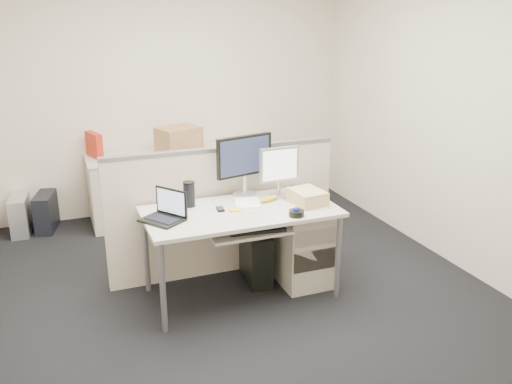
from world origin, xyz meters
name	(u,v)px	position (x,y,z in m)	size (l,w,h in m)	color
floor	(241,294)	(0.00, 0.00, -0.01)	(4.00, 4.50, 0.01)	black
wall_back	(172,91)	(0.00, 2.25, 1.35)	(4.00, 0.02, 2.70)	beige
wall_front	(441,250)	(0.00, -2.25, 1.35)	(4.00, 0.02, 2.70)	beige
wall_right	(457,114)	(2.00, 0.00, 1.35)	(0.02, 4.50, 2.70)	beige
desk	(241,218)	(0.00, 0.00, 0.66)	(1.50, 0.75, 0.73)	beige
keyboard_tray	(249,231)	(0.00, -0.18, 0.62)	(0.62, 0.32, 0.02)	beige
drawer_pedestal	(300,245)	(0.55, 0.05, 0.33)	(0.40, 0.55, 0.65)	#B2AF98
cubicle_partition	(223,212)	(0.00, 0.45, 0.55)	(2.00, 0.06, 1.10)	beige
back_counter	(183,185)	(0.00, 1.93, 0.36)	(2.00, 0.60, 0.72)	#B2AF98
monitor_main	(244,166)	(0.15, 0.32, 0.99)	(0.51, 0.20, 0.51)	black
monitor_small	(279,173)	(0.40, 0.18, 0.94)	(0.34, 0.17, 0.42)	#B7B7BC
laptop	(161,207)	(-0.62, -0.02, 0.84)	(0.30, 0.22, 0.22)	black
trackball	(296,213)	(0.35, -0.28, 0.75)	(0.12, 0.12, 0.04)	black
desk_phone	(306,194)	(0.60, 0.07, 0.76)	(0.21, 0.18, 0.07)	black
paper_stack	(247,203)	(0.10, 0.12, 0.74)	(0.20, 0.25, 0.01)	white
sticky_pad	(235,210)	(-0.05, 0.00, 0.74)	(0.08, 0.08, 0.01)	gold
travel_mug	(189,195)	(-0.35, 0.22, 0.83)	(0.09, 0.09, 0.19)	black
banana	(269,199)	(0.28, 0.10, 0.75)	(0.19, 0.05, 0.04)	yellow
cellphone	(220,209)	(-0.15, 0.05, 0.74)	(0.05, 0.10, 0.01)	black
manila_folders	(307,197)	(0.55, -0.05, 0.78)	(0.23, 0.29, 0.11)	#CFB976
keyboard	(257,229)	(0.05, -0.22, 0.64)	(0.43, 0.15, 0.02)	black
pc_tower_desk	(255,255)	(0.20, 0.20, 0.22)	(0.19, 0.47, 0.44)	black
pc_tower_spare_dark	(46,212)	(-1.45, 2.03, 0.20)	(0.17, 0.42, 0.39)	black
pc_tower_spare_silver	(20,215)	(-1.70, 2.03, 0.20)	(0.17, 0.43, 0.40)	#B7B7BC
cardboard_box_left	(179,142)	(-0.05, 1.81, 0.88)	(0.42, 0.32, 0.32)	#A06D4B
cardboard_box_right	(184,145)	(0.00, 1.81, 0.84)	(0.32, 0.25, 0.23)	#A06D4B
red_binder	(94,146)	(-0.90, 2.03, 0.86)	(0.07, 0.30, 0.28)	#B02211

